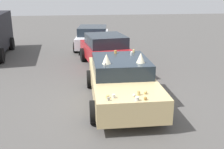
{
  "coord_description": "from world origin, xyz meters",
  "views": [
    {
      "loc": [
        -7.9,
        1.32,
        3.44
      ],
      "look_at": [
        0.0,
        0.3,
        0.9
      ],
      "focal_mm": 43.21,
      "sensor_mm": 36.0,
      "label": 1
    }
  ],
  "objects": [
    {
      "name": "ground_plane",
      "position": [
        0.0,
        0.0,
        0.0
      ],
      "size": [
        60.0,
        60.0,
        0.0
      ],
      "primitive_type": "plane",
      "color": "#514F4C"
    },
    {
      "name": "art_car_decorated",
      "position": [
        0.04,
        -0.0,
        0.7
      ],
      "size": [
        4.52,
        2.15,
        1.65
      ],
      "rotation": [
        0.0,
        0.0,
        3.13
      ],
      "color": "#D8BC7F",
      "rests_on": "ground"
    },
    {
      "name": "parked_sedan_near_right",
      "position": [
        4.03,
        -0.01,
        0.71
      ],
      "size": [
        4.74,
        2.53,
        1.42
      ],
      "rotation": [
        0.0,
        0.0,
        3.29
      ],
      "color": "red",
      "rests_on": "ground"
    },
    {
      "name": "parked_sedan_behind_right",
      "position": [
        8.24,
        0.41,
        0.68
      ],
      "size": [
        4.32,
        2.39,
        1.33
      ],
      "rotation": [
        0.0,
        0.0,
        -0.13
      ],
      "color": "white",
      "rests_on": "ground"
    }
  ]
}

